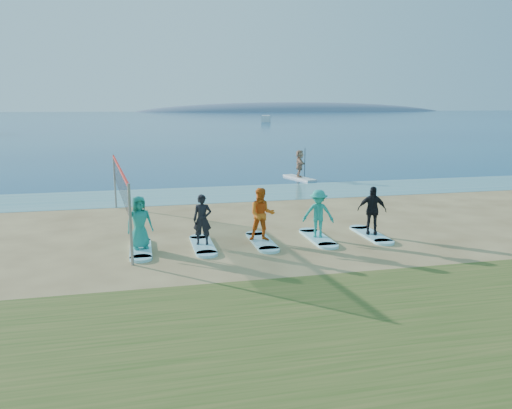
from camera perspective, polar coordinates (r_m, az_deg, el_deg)
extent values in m
plane|color=tan|center=(17.19, 3.80, -4.78)|extent=(600.00, 600.00, 0.00)
plane|color=teal|center=(27.15, -2.63, 1.27)|extent=(600.00, 600.00, 0.00)
plane|color=navy|center=(175.92, -11.69, 9.64)|extent=(600.00, 600.00, 0.00)
ellipsoid|color=slate|center=(331.23, 4.52, 10.57)|extent=(220.00, 56.00, 18.00)
cylinder|color=gray|center=(15.33, -14.14, -2.28)|extent=(0.09, 0.09, 2.50)
cylinder|color=gray|center=(24.17, -15.83, 2.57)|extent=(0.09, 0.09, 2.50)
cube|color=black|center=(19.63, -15.27, 2.55)|extent=(0.87, 8.96, 1.00)
cube|color=red|center=(19.56, -15.35, 4.06)|extent=(0.90, 8.97, 0.10)
cube|color=silver|center=(32.62, 4.98, 3.05)|extent=(1.43, 3.08, 0.12)
imported|color=tan|center=(32.50, 5.01, 4.68)|extent=(0.84, 1.70, 1.76)
cube|color=silver|center=(136.13, 1.15, 9.41)|extent=(3.88, 6.34, 1.75)
cube|color=#96DCE8|center=(17.09, -13.04, -5.00)|extent=(0.70, 2.20, 0.09)
imported|color=teal|center=(16.85, -13.18, -2.00)|extent=(0.98, 0.77, 1.75)
cube|color=#96DCE8|center=(17.20, -6.09, -4.66)|extent=(0.70, 2.20, 0.09)
imported|color=black|center=(16.97, -6.15, -1.73)|extent=(0.70, 0.54, 1.72)
cube|color=#96DCE8|center=(17.56, 0.67, -4.26)|extent=(0.70, 2.20, 0.09)
imported|color=#D86016|center=(17.32, 0.67, -1.15)|extent=(1.00, 0.84, 1.86)
cube|color=#96DCE8|center=(18.15, 7.06, -3.82)|extent=(0.70, 2.20, 0.09)
imported|color=teal|center=(17.93, 7.13, -1.04)|extent=(1.27, 1.01, 1.72)
cube|color=#96DCE8|center=(18.95, 12.98, -3.38)|extent=(0.70, 2.20, 0.09)
imported|color=black|center=(18.73, 13.11, -0.63)|extent=(1.12, 0.80, 1.77)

